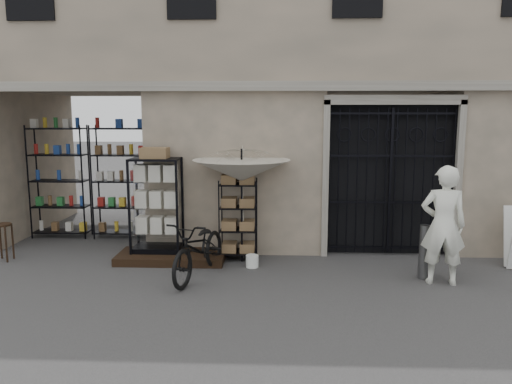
{
  "coord_description": "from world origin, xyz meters",
  "views": [
    {
      "loc": [
        -0.42,
        -7.46,
        2.77
      ],
      "look_at": [
        -0.8,
        1.4,
        1.35
      ],
      "focal_mm": 35.0,
      "sensor_mm": 36.0,
      "label": 1
    }
  ],
  "objects_px": {
    "white_bucket": "(252,261)",
    "shopkeeper": "(440,283)",
    "wire_rack": "(238,221)",
    "display_cabinet": "(157,210)",
    "market_umbrella": "(242,165)",
    "wooden_stool": "(3,241)",
    "bicycle": "(200,277)",
    "steel_bollard": "(424,252)"
  },
  "relations": [
    {
      "from": "wooden_stool",
      "to": "steel_bollard",
      "type": "bearing_deg",
      "value": -5.4
    },
    {
      "from": "wire_rack",
      "to": "bicycle",
      "type": "xyz_separation_m",
      "value": [
        -0.57,
        -1.07,
        -0.75
      ]
    },
    {
      "from": "white_bucket",
      "to": "steel_bollard",
      "type": "xyz_separation_m",
      "value": [
        2.91,
        -0.51,
        0.35
      ]
    },
    {
      "from": "wire_rack",
      "to": "bicycle",
      "type": "distance_m",
      "value": 1.43
    },
    {
      "from": "wire_rack",
      "to": "market_umbrella",
      "type": "relative_size",
      "value": 0.61
    },
    {
      "from": "wire_rack",
      "to": "display_cabinet",
      "type": "bearing_deg",
      "value": 175.0
    },
    {
      "from": "bicycle",
      "to": "display_cabinet",
      "type": "bearing_deg",
      "value": 147.94
    },
    {
      "from": "white_bucket",
      "to": "bicycle",
      "type": "xyz_separation_m",
      "value": [
        -0.86,
        -0.59,
        -0.11
      ]
    },
    {
      "from": "wooden_stool",
      "to": "shopkeeper",
      "type": "bearing_deg",
      "value": -6.88
    },
    {
      "from": "display_cabinet",
      "to": "steel_bollard",
      "type": "height_order",
      "value": "display_cabinet"
    },
    {
      "from": "shopkeeper",
      "to": "bicycle",
      "type": "bearing_deg",
      "value": 5.35
    },
    {
      "from": "market_umbrella",
      "to": "wooden_stool",
      "type": "height_order",
      "value": "market_umbrella"
    },
    {
      "from": "wooden_stool",
      "to": "shopkeeper",
      "type": "xyz_separation_m",
      "value": [
        7.82,
        -0.94,
        -0.37
      ]
    },
    {
      "from": "display_cabinet",
      "to": "steel_bollard",
      "type": "bearing_deg",
      "value": -20.67
    },
    {
      "from": "white_bucket",
      "to": "wooden_stool",
      "type": "relative_size",
      "value": 0.32
    },
    {
      "from": "wire_rack",
      "to": "steel_bollard",
      "type": "xyz_separation_m",
      "value": [
        3.19,
        -0.98,
        -0.29
      ]
    },
    {
      "from": "market_umbrella",
      "to": "bicycle",
      "type": "relative_size",
      "value": 1.32
    },
    {
      "from": "wire_rack",
      "to": "white_bucket",
      "type": "distance_m",
      "value": 0.85
    },
    {
      "from": "market_umbrella",
      "to": "white_bucket",
      "type": "bearing_deg",
      "value": -58.22
    },
    {
      "from": "shopkeeper",
      "to": "steel_bollard",
      "type": "bearing_deg",
      "value": -38.89
    },
    {
      "from": "display_cabinet",
      "to": "wire_rack",
      "type": "distance_m",
      "value": 1.56
    },
    {
      "from": "display_cabinet",
      "to": "white_bucket",
      "type": "height_order",
      "value": "display_cabinet"
    },
    {
      "from": "display_cabinet",
      "to": "shopkeeper",
      "type": "xyz_separation_m",
      "value": [
        4.95,
        -1.19,
        -0.95
      ]
    },
    {
      "from": "wooden_stool",
      "to": "steel_bollard",
      "type": "xyz_separation_m",
      "value": [
        7.61,
        -0.72,
        0.09
      ]
    },
    {
      "from": "bicycle",
      "to": "wire_rack",
      "type": "bearing_deg",
      "value": 76.94
    },
    {
      "from": "white_bucket",
      "to": "bicycle",
      "type": "bearing_deg",
      "value": -145.41
    },
    {
      "from": "display_cabinet",
      "to": "bicycle",
      "type": "height_order",
      "value": "display_cabinet"
    },
    {
      "from": "wire_rack",
      "to": "white_bucket",
      "type": "relative_size",
      "value": 6.71
    },
    {
      "from": "market_umbrella",
      "to": "steel_bollard",
      "type": "height_order",
      "value": "market_umbrella"
    },
    {
      "from": "display_cabinet",
      "to": "wooden_stool",
      "type": "height_order",
      "value": "display_cabinet"
    },
    {
      "from": "wire_rack",
      "to": "shopkeeper",
      "type": "bearing_deg",
      "value": -25.01
    },
    {
      "from": "bicycle",
      "to": "shopkeeper",
      "type": "distance_m",
      "value": 3.98
    },
    {
      "from": "steel_bollard",
      "to": "white_bucket",
      "type": "bearing_deg",
      "value": 170.08
    },
    {
      "from": "white_bucket",
      "to": "steel_bollard",
      "type": "distance_m",
      "value": 2.97
    },
    {
      "from": "wooden_stool",
      "to": "shopkeeper",
      "type": "relative_size",
      "value": 0.36
    },
    {
      "from": "display_cabinet",
      "to": "wooden_stool",
      "type": "xyz_separation_m",
      "value": [
        -2.87,
        -0.25,
        -0.58
      ]
    },
    {
      "from": "wire_rack",
      "to": "wooden_stool",
      "type": "xyz_separation_m",
      "value": [
        -4.42,
        -0.26,
        -0.38
      ]
    },
    {
      "from": "bicycle",
      "to": "steel_bollard",
      "type": "relative_size",
      "value": 2.09
    },
    {
      "from": "white_bucket",
      "to": "shopkeeper",
      "type": "xyz_separation_m",
      "value": [
        3.12,
        -0.73,
        -0.11
      ]
    },
    {
      "from": "wire_rack",
      "to": "bicycle",
      "type": "relative_size",
      "value": 0.8
    },
    {
      "from": "white_bucket",
      "to": "bicycle",
      "type": "relative_size",
      "value": 0.12
    },
    {
      "from": "bicycle",
      "to": "white_bucket",
      "type": "bearing_deg",
      "value": 49.74
    }
  ]
}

